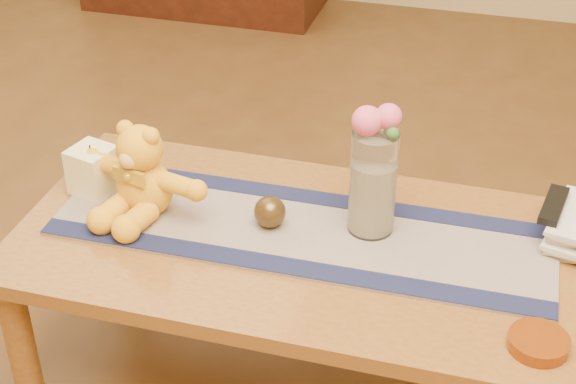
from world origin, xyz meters
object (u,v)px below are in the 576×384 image
(glass_vase, at_px, (373,183))
(book_bottom, at_px, (549,229))
(bronze_ball, at_px, (270,212))
(tv_remote, at_px, (554,205))
(teddy_bear, at_px, (143,170))
(pillar_candle, at_px, (93,170))
(amber_dish, at_px, (538,343))

(glass_vase, height_order, book_bottom, glass_vase)
(bronze_ball, relative_size, tv_remote, 0.48)
(teddy_bear, xyz_separation_m, tv_remote, (0.97, 0.17, -0.04))
(pillar_candle, distance_m, glass_vase, 0.72)
(tv_remote, bearing_deg, teddy_bear, -160.76)
(book_bottom, relative_size, amber_dish, 1.80)
(teddy_bear, height_order, bronze_ball, teddy_bear)
(bronze_ball, relative_size, amber_dish, 0.63)
(glass_vase, height_order, bronze_ball, glass_vase)
(tv_remote, xyz_separation_m, amber_dish, (-0.01, -0.41, -0.07))
(teddy_bear, xyz_separation_m, pillar_candle, (-0.16, 0.04, -0.05))
(book_bottom, bearing_deg, teddy_bear, -163.21)
(teddy_bear, relative_size, glass_vase, 1.27)
(pillar_candle, height_order, tv_remote, pillar_candle)
(book_bottom, xyz_separation_m, amber_dish, (-0.01, -0.42, 0.00))
(book_bottom, bearing_deg, bronze_ball, -159.41)
(tv_remote, relative_size, amber_dish, 1.29)
(bronze_ball, bearing_deg, tv_remote, 13.35)
(teddy_bear, relative_size, book_bottom, 1.49)
(amber_dish, bearing_deg, book_bottom, 88.59)
(book_bottom, bearing_deg, pillar_candle, -166.67)
(amber_dish, bearing_deg, tv_remote, 88.79)
(pillar_candle, distance_m, amber_dish, 1.15)
(teddy_bear, xyz_separation_m, bronze_ball, (0.32, 0.01, -0.07))
(teddy_bear, xyz_separation_m, amber_dish, (0.96, -0.24, -0.11))
(bronze_ball, distance_m, tv_remote, 0.67)
(bronze_ball, height_order, book_bottom, bronze_ball)
(tv_remote, bearing_deg, glass_vase, -156.86)
(teddy_bear, bearing_deg, tv_remote, 22.28)
(glass_vase, xyz_separation_m, bronze_ball, (-0.24, -0.05, -0.09))
(pillar_candle, relative_size, tv_remote, 0.76)
(glass_vase, bearing_deg, bronze_ball, -167.24)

